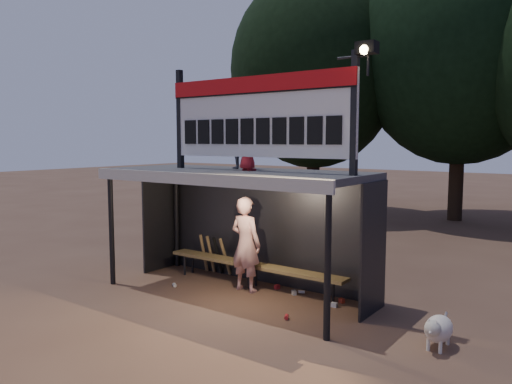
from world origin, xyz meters
TOP-DOWN VIEW (x-y plane):
  - ground at (0.00, 0.00)m, footprint 80.00×80.00m
  - player at (0.03, 0.31)m, footprint 0.68×0.46m
  - child_a at (-0.19, 0.43)m, footprint 0.71×0.66m
  - child_b at (0.27, 0.06)m, footprint 0.49×0.41m
  - dugout_shelter at (0.00, 0.24)m, footprint 5.10×2.08m
  - scoreboard_assembly at (0.56, -0.01)m, footprint 4.10×0.27m
  - bench at (0.00, 0.55)m, footprint 4.00×0.35m
  - tree_left at (-4.00, 10.00)m, footprint 6.46×6.46m
  - tree_mid at (1.00, 11.50)m, footprint 7.22×7.22m
  - dog at (3.78, -0.27)m, footprint 0.36×0.81m
  - bats at (-1.21, 0.82)m, footprint 0.68×0.35m
  - litter at (0.91, 0.36)m, footprint 3.22×1.41m

SIDE VIEW (x-z plane):
  - ground at x=0.00m, z-range 0.00..0.00m
  - litter at x=0.91m, z-range 0.00..0.08m
  - dog at x=3.78m, z-range 0.03..0.53m
  - bats at x=-1.21m, z-range 0.01..0.85m
  - bench at x=0.00m, z-range 0.19..0.67m
  - player at x=0.03m, z-range 0.00..1.81m
  - dugout_shelter at x=0.00m, z-range 0.69..3.01m
  - child_b at x=0.27m, z-range 2.32..3.18m
  - child_a at x=-0.19m, z-range 2.32..3.48m
  - scoreboard_assembly at x=0.56m, z-range 2.33..4.32m
  - tree_left at x=-4.00m, z-range 0.88..10.15m
  - tree_mid at x=1.00m, z-range 0.99..11.34m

